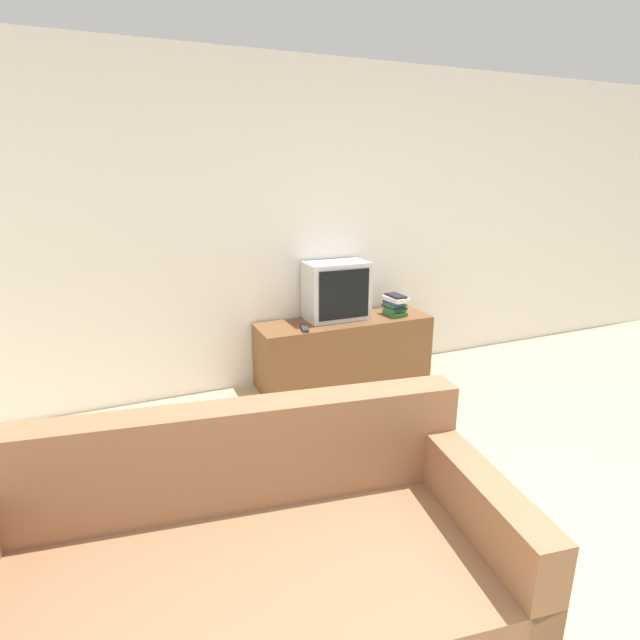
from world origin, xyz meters
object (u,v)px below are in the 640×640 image
tv_stand (344,351)px  book_stack (395,305)px  couch (243,586)px  television (337,291)px  remote_on_stand (304,328)px

tv_stand → book_stack: 0.60m
tv_stand → couch: bearing=-124.0°
television → couch: 2.67m
television → couch: bearing=-122.4°
tv_stand → remote_on_stand: (-0.41, -0.11, 0.29)m
couch → book_stack: (1.92, 2.12, 0.35)m
couch → remote_on_stand: 2.31m
tv_stand → television: bearing=124.7°
couch → book_stack: bearing=56.1°
tv_stand → remote_on_stand: remote_on_stand is taller
book_stack → remote_on_stand: (-0.88, -0.08, -0.08)m
book_stack → television: bearing=169.9°
television → book_stack: (0.52, -0.09, -0.15)m
television → remote_on_stand: bearing=-154.1°
tv_stand → television: television is taller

